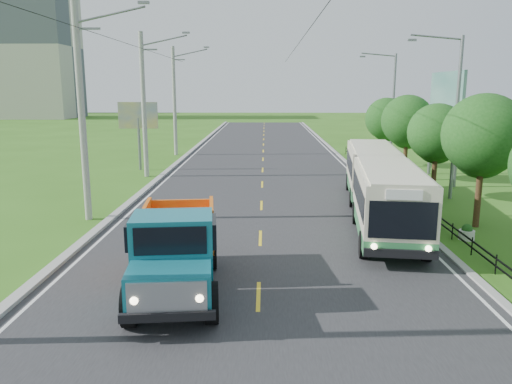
{
  "coord_description": "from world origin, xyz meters",
  "views": [
    {
      "loc": [
        0.18,
        -14.12,
        6.16
      ],
      "look_at": [
        -0.19,
        6.45,
        1.9
      ],
      "focal_mm": 35.0,
      "sensor_mm": 36.0,
      "label": 1
    }
  ],
  "objects_px": {
    "tree_back": "(386,121)",
    "pole_mid": "(144,105)",
    "pole_far": "(175,101)",
    "planter_mid": "(412,193)",
    "billboard_left": "(138,120)",
    "pole_near": "(82,113)",
    "planter_far": "(380,171)",
    "tree_third": "(483,139)",
    "planter_near": "(467,233)",
    "tree_fifth": "(407,124)",
    "bus": "(379,181)",
    "billboard_right": "(446,101)",
    "streetlight_far": "(391,104)",
    "tree_fourth": "(437,136)",
    "streetlight_mid": "(454,112)",
    "dump_truck": "(175,245)"
  },
  "relations": [
    {
      "from": "tree_back",
      "to": "planter_mid",
      "type": "xyz_separation_m",
      "value": [
        -1.26,
        -12.14,
        -3.37
      ]
    },
    {
      "from": "tree_third",
      "to": "planter_far",
      "type": "xyz_separation_m",
      "value": [
        -1.26,
        13.86,
        -3.7
      ]
    },
    {
      "from": "planter_mid",
      "to": "billboard_left",
      "type": "distance_m",
      "value": 20.99
    },
    {
      "from": "tree_third",
      "to": "billboard_right",
      "type": "relative_size",
      "value": 0.82
    },
    {
      "from": "planter_near",
      "to": "streetlight_far",
      "type": "bearing_deg",
      "value": 84.7
    },
    {
      "from": "tree_third",
      "to": "tree_fifth",
      "type": "relative_size",
      "value": 1.03
    },
    {
      "from": "pole_mid",
      "to": "billboard_left",
      "type": "relative_size",
      "value": 1.92
    },
    {
      "from": "billboard_left",
      "to": "pole_mid",
      "type": "bearing_deg",
      "value": -67.58
    },
    {
      "from": "tree_third",
      "to": "streetlight_far",
      "type": "bearing_deg",
      "value": 87.73
    },
    {
      "from": "tree_fourth",
      "to": "billboard_left",
      "type": "distance_m",
      "value": 21.72
    },
    {
      "from": "streetlight_mid",
      "to": "planter_near",
      "type": "height_order",
      "value": "streetlight_mid"
    },
    {
      "from": "tree_fourth",
      "to": "dump_truck",
      "type": "relative_size",
      "value": 0.82
    },
    {
      "from": "tree_third",
      "to": "bus",
      "type": "xyz_separation_m",
      "value": [
        -4.14,
        1.57,
        -2.2
      ]
    },
    {
      "from": "streetlight_mid",
      "to": "billboard_left",
      "type": "xyz_separation_m",
      "value": [
        -20.14,
        10.0,
        -1.04
      ]
    },
    {
      "from": "pole_mid",
      "to": "dump_truck",
      "type": "bearing_deg",
      "value": -74.5
    },
    {
      "from": "pole_mid",
      "to": "tree_third",
      "type": "xyz_separation_m",
      "value": [
        18.12,
        -12.86,
        -1.11
      ]
    },
    {
      "from": "pole_far",
      "to": "planter_mid",
      "type": "bearing_deg",
      "value": -48.41
    },
    {
      "from": "planter_far",
      "to": "billboard_right",
      "type": "bearing_deg",
      "value": -28.39
    },
    {
      "from": "pole_mid",
      "to": "planter_mid",
      "type": "relative_size",
      "value": 14.93
    },
    {
      "from": "pole_near",
      "to": "tree_fifth",
      "type": "distance_m",
      "value": 21.31
    },
    {
      "from": "tree_fifth",
      "to": "billboard_left",
      "type": "height_order",
      "value": "tree_fifth"
    },
    {
      "from": "tree_fifth",
      "to": "planter_mid",
      "type": "distance_m",
      "value": 7.21
    },
    {
      "from": "tree_fifth",
      "to": "pole_near",
      "type": "bearing_deg",
      "value": -148.41
    },
    {
      "from": "pole_near",
      "to": "dump_truck",
      "type": "relative_size",
      "value": 1.52
    },
    {
      "from": "planter_mid",
      "to": "billboard_right",
      "type": "xyz_separation_m",
      "value": [
        3.7,
        6.0,
        5.06
      ]
    },
    {
      "from": "billboard_left",
      "to": "pole_near",
      "type": "bearing_deg",
      "value": -85.28
    },
    {
      "from": "pole_far",
      "to": "streetlight_mid",
      "type": "relative_size",
      "value": 1.1
    },
    {
      "from": "billboard_left",
      "to": "streetlight_far",
      "type": "bearing_deg",
      "value": 11.23
    },
    {
      "from": "streetlight_mid",
      "to": "pole_mid",
      "type": "bearing_deg",
      "value": 159.68
    },
    {
      "from": "pole_mid",
      "to": "billboard_right",
      "type": "xyz_separation_m",
      "value": [
        20.56,
        -1.0,
        0.25
      ]
    },
    {
      "from": "tree_back",
      "to": "billboard_left",
      "type": "bearing_deg",
      "value": -173.69
    },
    {
      "from": "tree_fifth",
      "to": "billboard_right",
      "type": "height_order",
      "value": "billboard_right"
    },
    {
      "from": "tree_back",
      "to": "pole_mid",
      "type": "bearing_deg",
      "value": -164.16
    },
    {
      "from": "tree_fourth",
      "to": "tree_back",
      "type": "xyz_separation_m",
      "value": [
        0.0,
        12.0,
        0.07
      ]
    },
    {
      "from": "planter_near",
      "to": "billboard_left",
      "type": "xyz_separation_m",
      "value": [
        -18.1,
        18.0,
        3.58
      ]
    },
    {
      "from": "planter_near",
      "to": "tree_back",
      "type": "bearing_deg",
      "value": 86.43
    },
    {
      "from": "planter_near",
      "to": "tree_fifth",
      "type": "bearing_deg",
      "value": 84.92
    },
    {
      "from": "pole_mid",
      "to": "pole_far",
      "type": "relative_size",
      "value": 1.0
    },
    {
      "from": "pole_near",
      "to": "planter_far",
      "type": "relative_size",
      "value": 14.93
    },
    {
      "from": "planter_near",
      "to": "bus",
      "type": "height_order",
      "value": "bus"
    },
    {
      "from": "tree_third",
      "to": "dump_truck",
      "type": "bearing_deg",
      "value": -147.87
    },
    {
      "from": "pole_far",
      "to": "planter_near",
      "type": "distance_m",
      "value": 32.19
    },
    {
      "from": "tree_back",
      "to": "streetlight_mid",
      "type": "height_order",
      "value": "streetlight_mid"
    },
    {
      "from": "pole_near",
      "to": "streetlight_mid",
      "type": "xyz_separation_m",
      "value": [
        18.9,
        5.0,
        -0.19
      ]
    },
    {
      "from": "tree_back",
      "to": "dump_truck",
      "type": "distance_m",
      "value": 28.69
    },
    {
      "from": "tree_fourth",
      "to": "billboard_left",
      "type": "bearing_deg",
      "value": 153.01
    },
    {
      "from": "bus",
      "to": "tree_fifth",
      "type": "bearing_deg",
      "value": 75.26
    },
    {
      "from": "pole_mid",
      "to": "tree_third",
      "type": "height_order",
      "value": "pole_mid"
    },
    {
      "from": "pole_near",
      "to": "planter_far",
      "type": "bearing_deg",
      "value": 37.63
    },
    {
      "from": "pole_mid",
      "to": "pole_far",
      "type": "xyz_separation_m",
      "value": [
        0.0,
        12.0,
        0.0
      ]
    }
  ]
}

